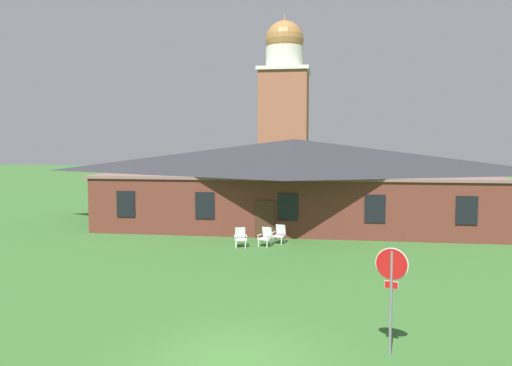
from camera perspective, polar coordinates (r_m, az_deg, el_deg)
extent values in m
plane|color=#336028|center=(12.85, -2.55, -19.54)|extent=(200.00, 200.00, 0.00)
cube|color=brown|center=(32.31, 4.40, -1.91)|extent=(23.32, 10.00, 3.20)
cube|color=#795B55|center=(32.17, 4.42, 1.07)|extent=(23.78, 10.20, 0.16)
pyramid|color=#28282D|center=(32.12, 4.43, 3.13)|extent=(24.25, 10.40, 2.15)
cube|color=black|center=(29.58, -14.67, -2.33)|extent=(1.10, 0.06, 1.50)
cube|color=black|center=(28.09, -5.88, -2.57)|extent=(1.10, 0.06, 1.50)
cube|color=black|center=(27.32, 3.65, -2.76)|extent=(1.10, 0.06, 1.50)
cube|color=black|center=(27.33, 13.46, -2.87)|extent=(1.10, 0.06, 1.50)
cube|color=black|center=(28.13, 22.97, -2.90)|extent=(1.10, 0.06, 1.50)
cube|color=#422819|center=(27.55, 1.01, -4.18)|extent=(1.10, 0.06, 2.10)
cube|color=#93563D|center=(51.49, 3.23, 5.65)|extent=(4.80, 4.80, 12.41)
cube|color=silver|center=(52.01, 3.26, 12.70)|extent=(5.18, 5.18, 0.36)
cylinder|color=silver|center=(52.20, 3.27, 14.09)|extent=(3.80, 3.80, 2.20)
sphere|color=#9E6B38|center=(52.52, 3.28, 16.01)|extent=(3.88, 3.88, 3.88)
cone|color=#9E6B38|center=(53.04, 3.29, 18.49)|extent=(0.24, 0.24, 1.00)
cylinder|color=slate|center=(13.03, 15.18, -13.17)|extent=(0.07, 0.07, 2.62)
cylinder|color=white|center=(12.78, 15.29, -8.93)|extent=(0.76, 0.28, 0.81)
cylinder|color=#B71414|center=(12.76, 15.27, -8.95)|extent=(0.72, 0.27, 0.76)
cube|color=#B71414|center=(12.90, 15.23, -11.19)|extent=(0.31, 0.13, 0.16)
cube|color=white|center=(12.91, 15.24, -11.17)|extent=(0.33, 0.13, 0.18)
cube|color=white|center=(25.16, -1.22, -7.04)|extent=(0.06, 0.06, 0.36)
cube|color=white|center=(25.13, -2.27, -7.05)|extent=(0.06, 0.06, 0.36)
cube|color=white|center=(25.59, -1.30, -6.84)|extent=(0.06, 0.06, 0.36)
cube|color=white|center=(25.56, -2.33, -6.85)|extent=(0.06, 0.06, 0.36)
cube|color=white|center=(25.32, -1.78, -6.49)|extent=(0.65, 0.63, 0.05)
cube|color=white|center=(25.57, -1.83, -5.70)|extent=(0.54, 0.31, 0.54)
cube|color=white|center=(25.28, -1.12, -6.06)|extent=(0.17, 0.47, 0.03)
cube|color=white|center=(25.14, -1.09, -6.37)|extent=(0.05, 0.05, 0.22)
cube|color=white|center=(25.24, -2.44, -6.07)|extent=(0.17, 0.47, 0.03)
cube|color=white|center=(25.11, -2.42, -6.39)|extent=(0.05, 0.05, 0.22)
cube|color=white|center=(25.21, 1.28, -7.01)|extent=(0.06, 0.06, 0.36)
cube|color=white|center=(25.40, 0.33, -6.92)|extent=(0.06, 0.06, 0.36)
cube|color=white|center=(25.61, 1.68, -6.83)|extent=(0.06, 0.06, 0.36)
cube|color=white|center=(25.79, 0.74, -6.75)|extent=(0.06, 0.06, 0.36)
cube|color=white|center=(25.46, 1.01, -6.42)|extent=(0.67, 0.65, 0.05)
cube|color=white|center=(25.69, 1.30, -5.65)|extent=(0.55, 0.33, 0.54)
cube|color=white|center=(25.29, 1.59, -6.05)|extent=(0.19, 0.47, 0.03)
cube|color=white|center=(25.17, 1.44, -6.36)|extent=(0.05, 0.05, 0.22)
cube|color=white|center=(25.53, 0.39, -5.95)|extent=(0.19, 0.47, 0.03)
cube|color=white|center=(25.40, 0.24, -6.25)|extent=(0.05, 0.05, 0.22)
cube|color=white|center=(25.98, 2.94, -6.67)|extent=(0.06, 0.06, 0.36)
cube|color=white|center=(26.14, 1.99, -6.60)|extent=(0.06, 0.06, 0.36)
cube|color=white|center=(26.39, 3.27, -6.49)|extent=(0.06, 0.06, 0.36)
cube|color=white|center=(26.54, 2.33, -6.42)|extent=(0.06, 0.06, 0.36)
cube|color=white|center=(26.22, 2.63, -6.11)|extent=(0.65, 0.64, 0.05)
cube|color=white|center=(26.46, 2.87, -5.35)|extent=(0.54, 0.31, 0.54)
cube|color=white|center=(26.07, 3.22, -5.73)|extent=(0.17, 0.47, 0.03)
cube|color=white|center=(25.94, 3.10, -6.03)|extent=(0.05, 0.05, 0.22)
cube|color=white|center=(26.27, 2.02, -5.65)|extent=(0.17, 0.47, 0.03)
cube|color=white|center=(26.14, 1.89, -5.95)|extent=(0.05, 0.05, 0.22)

